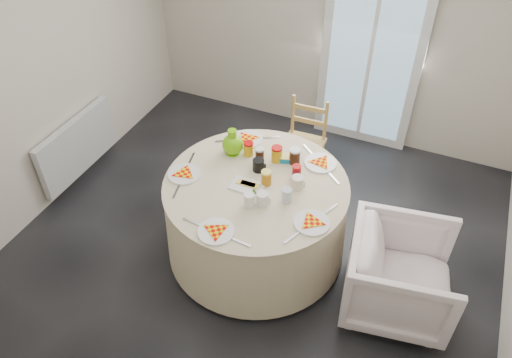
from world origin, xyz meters
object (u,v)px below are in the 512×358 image
at_px(table, 256,218).
at_px(green_pitcher, 233,141).
at_px(radiator, 78,146).
at_px(armchair, 402,272).
at_px(wooden_chair, 303,140).

relative_size(table, green_pitcher, 6.59).
relative_size(radiator, armchair, 1.29).
height_order(table, wooden_chair, wooden_chair).
relative_size(armchair, green_pitcher, 3.46).
relative_size(radiator, green_pitcher, 4.46).
bearing_deg(table, radiator, 174.47).
height_order(radiator, table, table).
xyz_separation_m(wooden_chair, armchair, (1.17, -1.13, -0.08)).
height_order(radiator, green_pitcher, green_pitcher).
bearing_deg(wooden_chair, armchair, -45.89).
xyz_separation_m(radiator, green_pitcher, (1.63, 0.09, 0.49)).
distance_m(table, green_pitcher, 0.65).
bearing_deg(armchair, green_pitcher, 67.59).
bearing_deg(armchair, wooden_chair, 37.01).
bearing_deg(radiator, table, -5.53).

